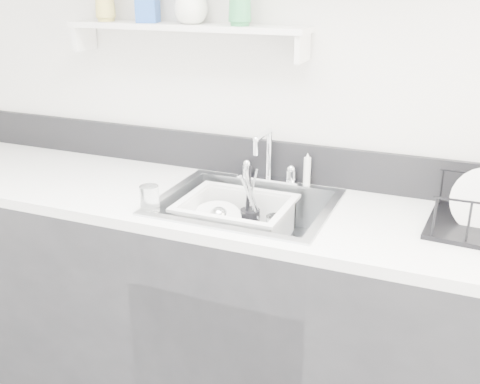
% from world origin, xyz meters
% --- Properties ---
extents(counter_run, '(3.20, 0.62, 0.92)m').
position_xyz_m(counter_run, '(0.00, 1.19, 0.46)').
color(counter_run, '#232326').
rests_on(counter_run, ground).
extents(backsplash, '(3.20, 0.02, 0.16)m').
position_xyz_m(backsplash, '(0.00, 1.49, 1.00)').
color(backsplash, black).
rests_on(backsplash, counter_run).
extents(sink, '(0.64, 0.52, 0.20)m').
position_xyz_m(sink, '(0.00, 1.19, 0.83)').
color(sink, silver).
rests_on(sink, counter_run).
extents(faucet, '(0.26, 0.18, 0.23)m').
position_xyz_m(faucet, '(0.00, 1.44, 0.98)').
color(faucet, silver).
rests_on(faucet, counter_run).
extents(side_sprayer, '(0.03, 0.03, 0.14)m').
position_xyz_m(side_sprayer, '(0.16, 1.44, 0.99)').
color(side_sprayer, white).
rests_on(side_sprayer, counter_run).
extents(wall_shelf, '(1.00, 0.16, 0.12)m').
position_xyz_m(wall_shelf, '(-0.35, 1.42, 1.51)').
color(wall_shelf, silver).
rests_on(wall_shelf, room_shell).
extents(wash_tub, '(0.43, 0.36, 0.16)m').
position_xyz_m(wash_tub, '(-0.05, 1.21, 0.83)').
color(wash_tub, white).
rests_on(wash_tub, sink).
extents(plate_stack, '(0.26, 0.26, 0.10)m').
position_xyz_m(plate_stack, '(-0.12, 1.19, 0.79)').
color(plate_stack, white).
rests_on(plate_stack, wash_tub).
extents(utensil_cup, '(0.08, 0.08, 0.26)m').
position_xyz_m(utensil_cup, '(-0.01, 1.26, 0.82)').
color(utensil_cup, black).
rests_on(utensil_cup, wash_tub).
extents(ladle, '(0.29, 0.28, 0.08)m').
position_xyz_m(ladle, '(-0.07, 1.18, 0.81)').
color(ladle, silver).
rests_on(ladle, wash_tub).
extents(tumbler_in_tub, '(0.08, 0.08, 0.10)m').
position_xyz_m(tumbler_in_tub, '(0.11, 1.22, 0.82)').
color(tumbler_in_tub, white).
rests_on(tumbler_in_tub, wash_tub).
extents(tumbler_counter, '(0.09, 0.09, 0.09)m').
position_xyz_m(tumbler_counter, '(-0.28, 0.99, 0.97)').
color(tumbler_counter, white).
rests_on(tumbler_counter, counter_run).
extents(bowl_small, '(0.10, 0.10, 0.03)m').
position_xyz_m(bowl_small, '(0.09, 1.13, 0.78)').
color(bowl_small, white).
rests_on(bowl_small, wash_tub).
extents(soap_bottle_c, '(0.15, 0.15, 0.17)m').
position_xyz_m(soap_bottle_c, '(-0.32, 1.42, 1.61)').
color(soap_bottle_c, silver).
rests_on(soap_bottle_c, wall_shelf).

